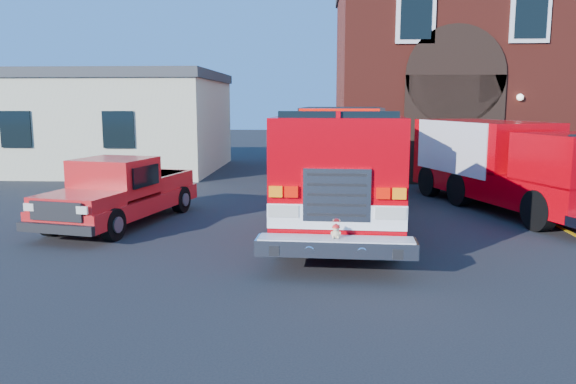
# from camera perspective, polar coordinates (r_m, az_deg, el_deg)

# --- Properties ---
(ground) EXTENTS (100.00, 100.00, 0.00)m
(ground) POSITION_cam_1_polar(r_m,az_deg,el_deg) (12.35, 0.31, -5.08)
(ground) COLOR black
(ground) RESTS_ON ground
(parking_stripe_near) EXTENTS (0.12, 3.00, 0.01)m
(parking_stripe_near) POSITION_cam_1_polar(r_m,az_deg,el_deg) (14.56, 27.08, -3.89)
(parking_stripe_near) COLOR yellow
(parking_stripe_near) RESTS_ON ground
(parking_stripe_mid) EXTENTS (0.12, 3.00, 0.01)m
(parking_stripe_mid) POSITION_cam_1_polar(r_m,az_deg,el_deg) (17.28, 23.10, -1.70)
(parking_stripe_mid) COLOR yellow
(parking_stripe_mid) RESTS_ON ground
(parking_stripe_far) EXTENTS (0.12, 3.00, 0.01)m
(parking_stripe_far) POSITION_cam_1_polar(r_m,az_deg,el_deg) (20.08, 20.23, -0.10)
(parking_stripe_far) COLOR yellow
(parking_stripe_far) RESTS_ON ground
(fire_station) EXTENTS (15.20, 10.20, 8.45)m
(fire_station) POSITION_cam_1_polar(r_m,az_deg,el_deg) (27.29, 21.50, 11.08)
(fire_station) COLOR maroon
(fire_station) RESTS_ON ground
(side_building) EXTENTS (10.20, 8.20, 4.35)m
(side_building) POSITION_cam_1_polar(r_m,az_deg,el_deg) (26.75, -17.99, 6.92)
(side_building) COLOR beige
(side_building) RESTS_ON ground
(fire_engine) EXTENTS (3.08, 9.53, 2.90)m
(fire_engine) POSITION_cam_1_polar(r_m,az_deg,el_deg) (14.21, 5.32, 2.92)
(fire_engine) COLOR black
(fire_engine) RESTS_ON ground
(pickup_truck) EXTENTS (2.89, 5.37, 1.67)m
(pickup_truck) POSITION_cam_1_polar(r_m,az_deg,el_deg) (14.69, -16.60, -0.03)
(pickup_truck) COLOR black
(pickup_truck) RESTS_ON ground
(secondary_truck) EXTENTS (4.56, 7.95, 2.47)m
(secondary_truck) POSITION_cam_1_polar(r_m,az_deg,el_deg) (17.03, 21.49, 2.81)
(secondary_truck) COLOR black
(secondary_truck) RESTS_ON ground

